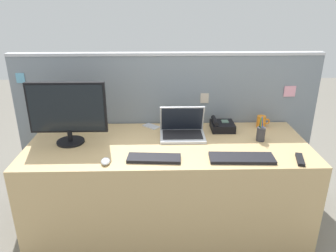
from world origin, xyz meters
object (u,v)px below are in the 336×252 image
(desk_phone, at_px, (222,126))
(keyboard_main, at_px, (242,158))
(laptop, at_px, (182,129))
(coffee_mug, at_px, (261,121))
(cell_phone_silver_slab, at_px, (151,126))
(tv_remote, at_px, (300,159))
(desktop_monitor, at_px, (67,111))
(pen_cup, at_px, (261,134))
(keyboard_spare, at_px, (154,158))
(computer_mouse_right_hand, at_px, (105,161))

(desk_phone, relative_size, keyboard_main, 0.44)
(laptop, relative_size, desk_phone, 1.83)
(desk_phone, height_order, coffee_mug, desk_phone)
(cell_phone_silver_slab, xyz_separation_m, tv_remote, (1.02, -0.64, 0.01))
(desktop_monitor, bearing_deg, laptop, 6.58)
(desktop_monitor, relative_size, tv_remote, 3.38)
(cell_phone_silver_slab, bearing_deg, pen_cup, -66.90)
(coffee_mug, bearing_deg, keyboard_main, -117.36)
(keyboard_spare, distance_m, pen_cup, 0.87)
(keyboard_main, relative_size, computer_mouse_right_hand, 4.40)
(laptop, relative_size, tv_remote, 2.07)
(desktop_monitor, height_order, coffee_mug, desktop_monitor)
(desktop_monitor, distance_m, cell_phone_silver_slab, 0.72)
(laptop, relative_size, computer_mouse_right_hand, 3.51)
(keyboard_main, height_order, coffee_mug, coffee_mug)
(desk_phone, height_order, keyboard_spare, desk_phone)
(keyboard_spare, height_order, computer_mouse_right_hand, computer_mouse_right_hand)
(desktop_monitor, height_order, tv_remote, desktop_monitor)
(computer_mouse_right_hand, relative_size, pen_cup, 0.52)
(keyboard_main, xyz_separation_m, coffee_mug, (0.30, 0.59, 0.04))
(keyboard_main, height_order, tv_remote, keyboard_main)
(computer_mouse_right_hand, distance_m, coffee_mug, 1.38)
(desktop_monitor, distance_m, keyboard_spare, 0.75)
(laptop, distance_m, tv_remote, 0.89)
(desktop_monitor, distance_m, tv_remote, 1.68)
(laptop, bearing_deg, cell_phone_silver_slab, 141.80)
(laptop, xyz_separation_m, desk_phone, (0.34, 0.12, -0.02))
(desk_phone, bearing_deg, keyboard_spare, -136.91)
(computer_mouse_right_hand, height_order, pen_cup, pen_cup)
(laptop, height_order, tv_remote, laptop)
(cell_phone_silver_slab, distance_m, coffee_mug, 0.94)
(keyboard_main, xyz_separation_m, cell_phone_silver_slab, (-0.63, 0.61, -0.01))
(desktop_monitor, relative_size, keyboard_spare, 1.58)
(cell_phone_silver_slab, bearing_deg, coffee_mug, -48.63)
(desktop_monitor, bearing_deg, computer_mouse_right_hand, -47.77)
(desktop_monitor, relative_size, desk_phone, 2.99)
(tv_remote, bearing_deg, desktop_monitor, -176.82)
(desk_phone, height_order, keyboard_main, desk_phone)
(keyboard_spare, distance_m, cell_phone_silver_slab, 0.60)
(computer_mouse_right_hand, relative_size, tv_remote, 0.59)
(tv_remote, bearing_deg, laptop, 165.25)
(keyboard_spare, bearing_deg, cell_phone_silver_slab, 97.30)
(keyboard_main, distance_m, cell_phone_silver_slab, 0.88)
(desk_phone, relative_size, cell_phone_silver_slab, 1.36)
(keyboard_main, distance_m, tv_remote, 0.39)
(computer_mouse_right_hand, bearing_deg, coffee_mug, 21.64)
(laptop, bearing_deg, keyboard_spare, -118.53)
(cell_phone_silver_slab, bearing_deg, desktop_monitor, 159.01)
(computer_mouse_right_hand, bearing_deg, tv_remote, -4.99)
(keyboard_main, xyz_separation_m, pen_cup, (0.22, 0.31, 0.05))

